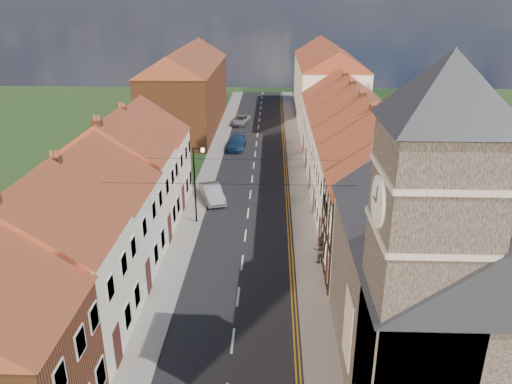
{
  "coord_description": "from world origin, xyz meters",
  "views": [
    {
      "loc": [
        1.91,
        -14.86,
        16.59
      ],
      "look_at": [
        0.78,
        17.9,
        3.5
      ],
      "focal_mm": 35.0,
      "sensor_mm": 36.0,
      "label": 1
    }
  ],
  "objects_px": {
    "car_mid": "(212,193)",
    "lamppost": "(196,180)",
    "car_far": "(237,143)",
    "car_distant": "(240,120)",
    "church": "(451,272)",
    "pedestrian_right": "(320,250)"
  },
  "relations": [
    {
      "from": "lamppost",
      "to": "pedestrian_right",
      "type": "xyz_separation_m",
      "value": [
        8.91,
        -5.96,
        -2.49
      ]
    },
    {
      "from": "lamppost",
      "to": "car_mid",
      "type": "xyz_separation_m",
      "value": [
        0.61,
        4.52,
        -2.84
      ]
    },
    {
      "from": "church",
      "to": "car_mid",
      "type": "relative_size",
      "value": 3.57
    },
    {
      "from": "car_far",
      "to": "car_distant",
      "type": "distance_m",
      "value": 11.33
    },
    {
      "from": "car_far",
      "to": "pedestrian_right",
      "type": "xyz_separation_m",
      "value": [
        7.3,
        -25.94,
        0.35
      ]
    },
    {
      "from": "car_mid",
      "to": "car_far",
      "type": "height_order",
      "value": "same"
    },
    {
      "from": "church",
      "to": "lamppost",
      "type": "relative_size",
      "value": 2.53
    },
    {
      "from": "lamppost",
      "to": "pedestrian_right",
      "type": "distance_m",
      "value": 11.0
    },
    {
      "from": "lamppost",
      "to": "car_far",
      "type": "height_order",
      "value": "lamppost"
    },
    {
      "from": "car_far",
      "to": "car_distant",
      "type": "bearing_deg",
      "value": 94.43
    },
    {
      "from": "car_far",
      "to": "car_distant",
      "type": "xyz_separation_m",
      "value": [
        -0.3,
        11.32,
        -0.08
      ]
    },
    {
      "from": "lamppost",
      "to": "car_far",
      "type": "distance_m",
      "value": 20.25
    },
    {
      "from": "car_distant",
      "to": "pedestrian_right",
      "type": "bearing_deg",
      "value": -66.86
    },
    {
      "from": "car_mid",
      "to": "car_distant",
      "type": "distance_m",
      "value": 26.79
    },
    {
      "from": "car_distant",
      "to": "car_mid",
      "type": "bearing_deg",
      "value": -79.89
    },
    {
      "from": "church",
      "to": "car_mid",
      "type": "xyz_separation_m",
      "value": [
        -12.56,
        21.2,
        -5.18
      ]
    },
    {
      "from": "lamppost",
      "to": "car_far",
      "type": "relative_size",
      "value": 1.24
    },
    {
      "from": "car_mid",
      "to": "pedestrian_right",
      "type": "distance_m",
      "value": 13.37
    },
    {
      "from": "lamppost",
      "to": "car_far",
      "type": "bearing_deg",
      "value": 85.39
    },
    {
      "from": "lamppost",
      "to": "car_distant",
      "type": "height_order",
      "value": "lamppost"
    },
    {
      "from": "car_mid",
      "to": "lamppost",
      "type": "bearing_deg",
      "value": -117.09
    },
    {
      "from": "car_far",
      "to": "car_distant",
      "type": "height_order",
      "value": "car_far"
    }
  ]
}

